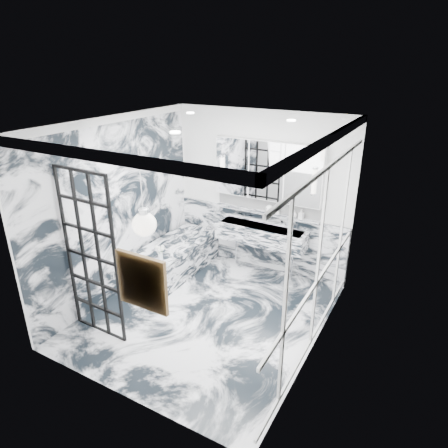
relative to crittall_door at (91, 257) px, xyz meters
The scene contains 25 objects.
floor 1.92m from the crittall_door, 43.92° to the left, with size 3.60×3.60×0.00m, color white.
ceiling 2.24m from the crittall_door, 43.92° to the left, with size 3.60×3.60×0.00m, color white.
wall_back 3.07m from the crittall_door, 68.96° to the left, with size 3.60×3.60×0.00m, color white.
wall_front 1.35m from the crittall_door, 33.95° to the right, with size 3.60×3.60×0.00m, color white.
wall_left 1.20m from the crittall_door, 115.26° to the left, with size 3.60×3.60×0.00m, color white.
wall_right 2.91m from the crittall_door, 21.42° to the left, with size 3.60×3.60×0.00m, color white.
marble_clad_back 3.11m from the crittall_door, 68.79° to the left, with size 3.18×0.05×1.05m, color white.
marble_clad_left 1.18m from the crittall_door, 114.60° to the left, with size 0.02×3.56×2.68m, color white.
panel_molding 2.89m from the crittall_door, 21.57° to the left, with size 0.03×3.40×2.30m, color white.
soap_bottle_a 3.14m from the crittall_door, 62.04° to the left, with size 0.08×0.08×0.20m, color #8C5919.
soap_bottle_b 3.35m from the crittall_door, 55.78° to the left, with size 0.07×0.08×0.16m, color #4C4C51.
soap_bottle_c 3.28m from the crittall_door, 57.58° to the left, with size 0.11×0.11×0.14m, color silver.
face_pot 3.07m from the crittall_door, 64.59° to the left, with size 0.14×0.14×0.14m, color white.
amber_bottle 3.26m from the crittall_door, 58.27° to the left, with size 0.04×0.04×0.10m, color #8C5919.
flower_vase 1.41m from the crittall_door, 86.31° to the left, with size 0.07×0.07×0.12m, color silver.
crittall_door is the anchor object (origin of this frame).
artwork 1.69m from the crittall_door, 25.33° to the right, with size 0.47×0.05×0.47m, color orange.
pendant_light 1.48m from the crittall_door, 13.52° to the right, with size 0.25×0.25×0.25m, color white.
trough_sink 2.93m from the crittall_door, 64.44° to the left, with size 1.60×0.45×0.30m, color silver.
ledge 3.05m from the crittall_door, 65.78° to the left, with size 1.90×0.14×0.04m, color silver.
subway_tile 3.10m from the crittall_door, 66.25° to the left, with size 1.90×0.03×0.23m, color white.
mirror_cabinet 3.12m from the crittall_door, 65.82° to the left, with size 1.90×0.16×1.00m, color white.
sconce_left 2.79m from the crittall_door, 80.91° to the left, with size 0.07×0.07×0.40m, color white.
sconce_right 3.45m from the crittall_door, 52.41° to the left, with size 0.07×0.07×0.40m, color white.
bathtub 2.15m from the crittall_door, 92.19° to the left, with size 0.75×1.65×0.55m, color silver.
Camera 1 is at (2.66, -4.24, 3.54)m, focal length 32.00 mm.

